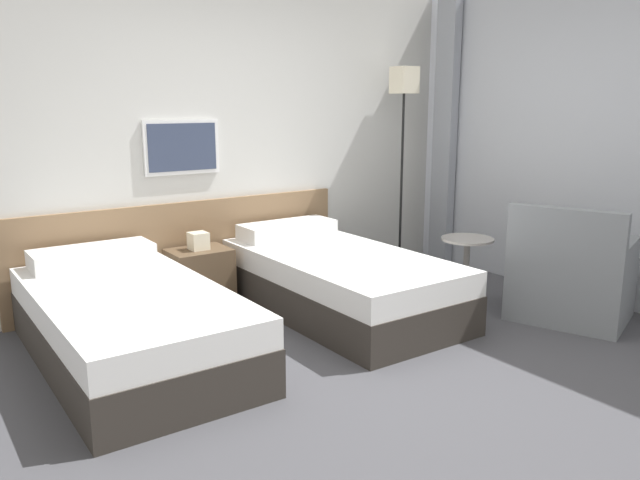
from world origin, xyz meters
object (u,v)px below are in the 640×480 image
object	(u,v)px
nightstand	(200,276)
bed_near_window	(339,281)
armchair	(570,281)
bed_near_door	(129,323)
floor_lamp	(404,105)
side_table	(466,260)

from	to	relation	value
nightstand	bed_near_window	bearing A→B (deg)	-42.64
armchair	nightstand	bearing A→B (deg)	28.38
bed_near_door	nightstand	distance (m)	1.14
nightstand	armchair	bearing A→B (deg)	-41.60
bed_near_door	floor_lamp	xyz separation A→B (m)	(2.95, 0.70, 1.36)
bed_near_door	bed_near_window	bearing A→B (deg)	0.00
floor_lamp	bed_near_door	bearing A→B (deg)	-166.63
bed_near_window	nightstand	size ratio (longest dim) A/B	3.33
bed_near_door	nightstand	bearing A→B (deg)	42.64
nightstand	floor_lamp	bearing A→B (deg)	-1.83
bed_near_window	bed_near_door	bearing A→B (deg)	180.00
nightstand	side_table	world-z (taller)	nightstand
nightstand	floor_lamp	world-z (taller)	floor_lamp
bed_near_window	side_table	world-z (taller)	bed_near_window
floor_lamp	nightstand	bearing A→B (deg)	178.17
nightstand	side_table	xyz separation A→B (m)	(1.73, -1.28, 0.15)
bed_near_door	nightstand	xyz separation A→B (m)	(0.84, 0.77, -0.00)
nightstand	floor_lamp	size ratio (longest dim) A/B	0.31
side_table	armchair	world-z (taller)	armchair
side_table	armchair	distance (m)	0.79
floor_lamp	armchair	distance (m)	2.27
nightstand	side_table	distance (m)	2.16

